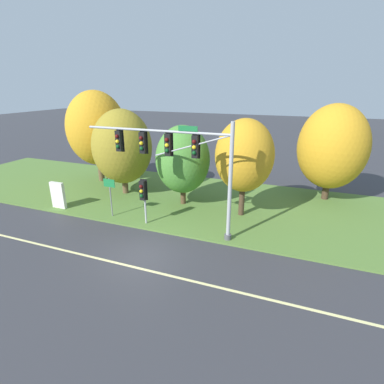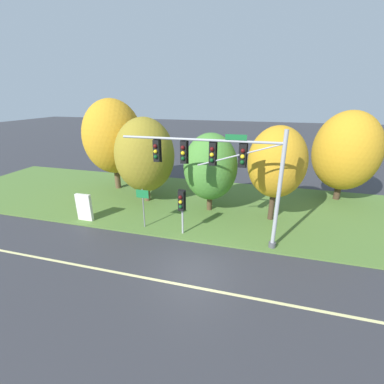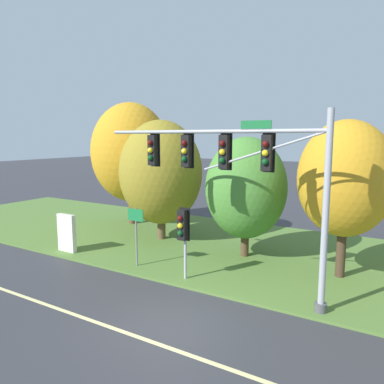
% 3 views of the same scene
% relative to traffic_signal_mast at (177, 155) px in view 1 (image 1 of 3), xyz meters
% --- Properties ---
extents(ground_plane, '(160.00, 160.00, 0.00)m').
position_rel_traffic_signal_mast_xyz_m(ground_plane, '(-0.82, -3.04, -4.74)').
color(ground_plane, '#333338').
extents(lane_stripe, '(36.00, 0.16, 0.01)m').
position_rel_traffic_signal_mast_xyz_m(lane_stripe, '(-0.82, -4.24, -4.74)').
color(lane_stripe, beige).
rests_on(lane_stripe, ground).
extents(grass_verge, '(48.00, 11.50, 0.10)m').
position_rel_traffic_signal_mast_xyz_m(grass_verge, '(-0.82, 5.21, -4.69)').
color(grass_verge, '#517533').
rests_on(grass_verge, ground).
extents(traffic_signal_mast, '(9.05, 0.49, 6.62)m').
position_rel_traffic_signal_mast_xyz_m(traffic_signal_mast, '(0.00, 0.00, 0.00)').
color(traffic_signal_mast, '#9EA0A5').
rests_on(traffic_signal_mast, grass_verge).
extents(pedestrian_signal_near_kerb, '(0.46, 0.55, 2.95)m').
position_rel_traffic_signal_mast_xyz_m(pedestrian_signal_near_kerb, '(-2.33, 0.01, -2.53)').
color(pedestrian_signal_near_kerb, '#9EA0A5').
rests_on(pedestrian_signal_near_kerb, grass_verge).
extents(route_sign_post, '(0.84, 0.08, 2.65)m').
position_rel_traffic_signal_mast_xyz_m(route_sign_post, '(-5.02, 0.33, -2.87)').
color(route_sign_post, slate).
rests_on(route_sign_post, grass_verge).
extents(tree_nearest_road, '(5.13, 5.13, 7.95)m').
position_rel_traffic_signal_mast_xyz_m(tree_nearest_road, '(-10.68, 6.72, 0.08)').
color(tree_nearest_road, brown).
rests_on(tree_nearest_road, grass_verge).
extents(tree_left_of_mast, '(4.62, 4.62, 6.67)m').
position_rel_traffic_signal_mast_xyz_m(tree_left_of_mast, '(-6.74, 4.61, -0.87)').
color(tree_left_of_mast, brown).
rests_on(tree_left_of_mast, grass_verge).
extents(tree_behind_signpost, '(3.87, 3.87, 5.75)m').
position_rel_traffic_signal_mast_xyz_m(tree_behind_signpost, '(-1.44, 4.17, -1.32)').
color(tree_behind_signpost, '#4C3823').
rests_on(tree_behind_signpost, grass_verge).
extents(tree_mid_verge, '(3.76, 3.76, 6.43)m').
position_rel_traffic_signal_mast_xyz_m(tree_mid_verge, '(3.02, 3.70, -0.58)').
color(tree_mid_verge, '#423021').
rests_on(tree_mid_verge, grass_verge).
extents(tree_tall_centre, '(4.96, 4.96, 7.14)m').
position_rel_traffic_signal_mast_xyz_m(tree_tall_centre, '(8.42, 9.02, -0.61)').
color(tree_tall_centre, '#423021').
rests_on(tree_tall_centre, grass_verge).
extents(info_kiosk, '(1.10, 0.24, 1.90)m').
position_rel_traffic_signal_mast_xyz_m(info_kiosk, '(-9.40, 0.18, -3.70)').
color(info_kiosk, silver).
rests_on(info_kiosk, grass_verge).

